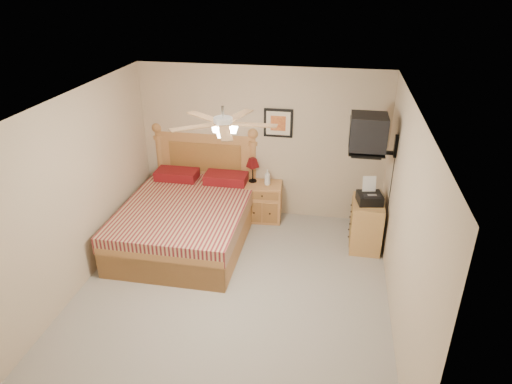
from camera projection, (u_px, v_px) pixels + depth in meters
The scene contains 17 objects.
floor at pixel (232, 292), 5.98m from camera, with size 4.50×4.50×0.00m, color gray.
ceiling at pixel (227, 105), 4.88m from camera, with size 4.00×4.50×0.04m, color white.
wall_back at pixel (262, 144), 7.42m from camera, with size 4.00×0.04×2.50m, color #C0AB8E.
wall_front at pixel (162, 346), 3.44m from camera, with size 4.00×0.04×2.50m, color #C0AB8E.
wall_left at pixel (76, 195), 5.75m from camera, with size 0.04×4.50×2.50m, color #C0AB8E.
wall_right at pixel (404, 223), 5.11m from camera, with size 0.04×4.50×2.50m, color #C0AB8E.
bed at pixel (185, 197), 6.79m from camera, with size 1.78×2.33×1.51m, color #BD7C44, non-canonical shape.
nightstand at pixel (263, 202), 7.60m from camera, with size 0.59×0.44×0.64m, color #C17B40.
table_lamp at pixel (253, 170), 7.47m from camera, with size 0.22×0.22×0.41m, color #5A0D10, non-canonical shape.
lotion_bottle at pixel (267, 177), 7.39m from camera, with size 0.10×0.10×0.26m, color silver.
framed_picture at pixel (278, 123), 7.19m from camera, with size 0.46×0.04×0.46m, color black.
dresser at pixel (366, 224), 6.81m from camera, with size 0.44×0.64×0.76m, color #C08842.
fax_machine at pixel (370, 191), 6.54m from camera, with size 0.34×0.36×0.36m, color black, non-canonical shape.
magazine_lower at pixel (368, 194), 6.83m from camera, with size 0.21×0.28×0.03m, color #B7A78E.
magazine_upper at pixel (370, 193), 6.81m from camera, with size 0.19×0.27×0.02m, color gray.
wall_tv at pixel (379, 135), 6.09m from camera, with size 0.56×0.46×0.58m, color black, non-canonical shape.
ceiling_fan at pixel (223, 123), 4.76m from camera, with size 1.14×1.14×0.28m, color white, non-canonical shape.
Camera 1 is at (1.15, -4.66, 3.81)m, focal length 32.00 mm.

